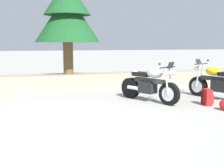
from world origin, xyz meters
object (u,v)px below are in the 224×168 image
(rider_backpack, at_px, (207,96))
(pine_tree_mid_left, at_px, (67,13))
(motorcycle_silver_centre, at_px, (149,85))
(motorcycle_yellow_far_right, at_px, (218,83))

(rider_backpack, distance_m, pine_tree_mid_left, 5.66)
(pine_tree_mid_left, bearing_deg, rider_backpack, -50.89)
(motorcycle_silver_centre, xyz_separation_m, pine_tree_mid_left, (-1.90, 3.01, 2.27))
(motorcycle_silver_centre, relative_size, motorcycle_yellow_far_right, 0.98)
(motorcycle_yellow_far_right, xyz_separation_m, pine_tree_mid_left, (-4.03, 3.26, 2.27))
(rider_backpack, bearing_deg, motorcycle_silver_centre, 144.55)
(motorcycle_yellow_far_right, distance_m, pine_tree_mid_left, 5.66)
(motorcycle_silver_centre, height_order, pine_tree_mid_left, pine_tree_mid_left)
(rider_backpack, xyz_separation_m, pine_tree_mid_left, (-3.20, 3.94, 2.51))
(motorcycle_silver_centre, xyz_separation_m, motorcycle_yellow_far_right, (2.13, -0.25, 0.00))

